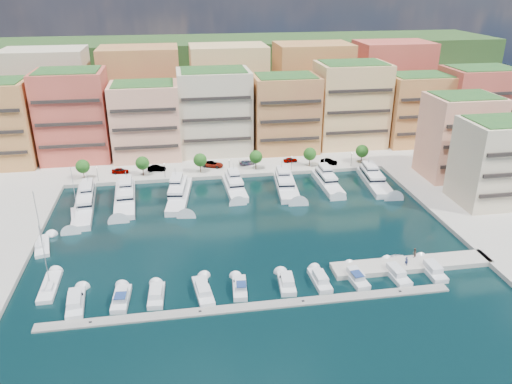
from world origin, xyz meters
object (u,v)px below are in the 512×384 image
yacht_3 (234,186)px  cruiser_6 (320,280)px  lamppost_3 (291,161)px  tender_2 (395,258)px  tree_5 (362,151)px  cruiser_3 (203,291)px  tree_2 (200,160)px  car_0 (120,171)px  car_4 (290,160)px  yacht_2 (179,193)px  person_0 (406,261)px  yacht_4 (286,185)px  yacht_0 (85,202)px  sailboat_0 (50,287)px  cruiser_5 (287,283)px  tree_0 (83,166)px  yacht_6 (374,179)px  tender_3 (423,255)px  car_2 (213,164)px  tree_4 (310,154)px  lamppost_0 (97,172)px  lamppost_2 (229,164)px  lamppost_4 (352,157)px  cruiser_1 (121,299)px  car_1 (157,168)px  sailboat_2 (77,217)px  cruiser_0 (76,303)px  cruiser_4 (240,288)px  cruiser_8 (395,273)px  lamppost_1 (164,168)px  sailboat_1 (42,246)px  person_1 (414,253)px  cruiser_9 (432,270)px  car_3 (247,162)px  yacht_1 (125,197)px  cruiser_2 (156,296)px  yacht_5 (327,181)px  car_5 (329,162)px  tree_1 (142,163)px

yacht_3 → cruiser_6: (10.37, -46.09, -0.66)m
lamppost_3 → tender_2: bearing=-78.8°
tree_5 → cruiser_3: 77.49m
tree_2 → tree_5: 48.00m
car_0 → car_4: size_ratio=1.12×
yacht_2 → person_0: (42.72, -41.95, 0.74)m
tree_5 → yacht_4: tree_5 is taller
yacht_0 → sailboat_0: size_ratio=1.96×
cruiser_5 → tree_0: bearing=127.3°
yacht_6 → tender_3: (-4.83, -38.88, -0.79)m
car_2 → cruiser_3: bearing=-164.6°
car_4 → tree_4: bearing=-136.7°
lamppost_0 → lamppost_2: bearing=0.0°
lamppost_4 → car_2: (-40.20, 6.09, -1.97)m
tree_5 → lamppost_3: size_ratio=1.35×
cruiser_1 → car_1: (5.08, 61.25, 1.27)m
cruiser_5 → car_0: car_0 is taller
sailboat_2 → car_1: sailboat_2 is taller
yacht_6 → cruiser_0: bearing=-148.2°
lamppost_2 → cruiser_4: 56.07m
lamppost_4 → cruiser_8: lamppost_4 is taller
tree_4 → lamppost_1: size_ratio=1.35×
cruiser_5 → sailboat_1: (-47.76, 22.08, -0.24)m
yacht_6 → person_1: (-7.46, -40.13, 0.78)m
cruiser_0 → tree_4: bearing=45.5°
cruiser_9 → cruiser_6: bearing=180.0°
lamppost_2 → car_3: lamppost_2 is taller
tree_5 → cruiser_9: tree_5 is taller
yacht_1 → lamppost_1: bearing=50.7°
lamppost_0 → yacht_6: size_ratio=0.21×
lamppost_0 → sailboat_0: size_ratio=0.32×
lamppost_0 → lamppost_1: 18.00m
cruiser_2 → car_1: car_1 is taller
tree_5 → cruiser_6: 65.24m
yacht_6 → car_1: size_ratio=3.99×
yacht_0 → yacht_5: 63.28m
tree_4 → car_5: tree_4 is taller
lamppost_2 → yacht_6: yacht_6 is taller
yacht_5 → sailboat_2: bearing=-170.9°
tree_1 → lamppost_3: (42.00, -2.30, -0.92)m
yacht_4 → car_0: bearing=160.0°
tree_5 → car_3: bearing=173.3°
lamppost_3 → tree_0: bearing=177.7°
cruiser_9 → car_3: (-26.78, 62.08, 1.17)m
sailboat_1 → yacht_2: bearing=36.6°
cruiser_2 → car_3: 67.10m
lamppost_1 → cruiser_2: size_ratio=0.57×
lamppost_1 → yacht_6: 57.83m
lamppost_0 → car_4: 55.68m
yacht_5 → cruiser_0: 74.38m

